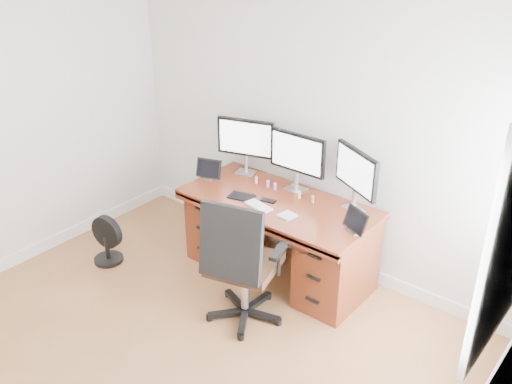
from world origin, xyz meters
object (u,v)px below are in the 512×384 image
Objects in this scene: desk at (279,234)px; office_chair at (242,282)px; floor_fan at (106,240)px; monitor_center at (297,155)px; keyboard at (259,206)px.

desk is 1.53× the size of office_chair.
floor_fan is at bearing -147.65° from desk.
office_chair is at bearing -76.47° from desk.
desk is 0.75m from office_chair.
office_chair is 1.21m from monitor_center.
office_chair is 2.02× the size of monitor_center.
floor_fan is 1.95m from monitor_center.
floor_fan is at bearing 169.87° from office_chair.
keyboard is at bearing 17.78° from floor_fan.
keyboard is at bearing -104.90° from desk.
floor_fan is 1.85× the size of keyboard.
monitor_center is 0.57m from keyboard.
desk is at bearing 88.23° from office_chair.
office_chair is 1.55m from floor_fan.
desk reaches higher than floor_fan.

